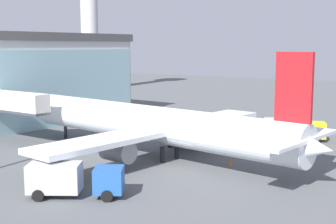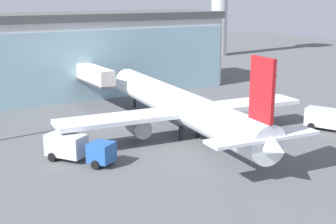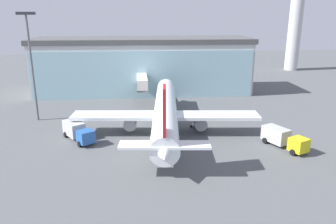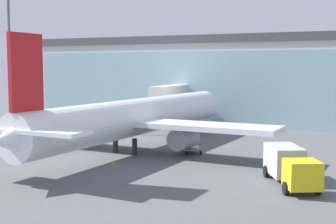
{
  "view_description": "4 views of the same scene",
  "coord_description": "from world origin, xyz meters",
  "px_view_note": "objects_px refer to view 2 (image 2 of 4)",
  "views": [
    {
      "loc": [
        -37.56,
        -22.89,
        11.66
      ],
      "look_at": [
        3.39,
        3.96,
        4.64
      ],
      "focal_mm": 50.0,
      "sensor_mm": 36.0,
      "label": 1
    },
    {
      "loc": [
        -29.2,
        -39.83,
        16.38
      ],
      "look_at": [
        1.5,
        7.11,
        2.24
      ],
      "focal_mm": 50.0,
      "sensor_mm": 36.0,
      "label": 2
    },
    {
      "loc": [
        -4.75,
        -47.29,
        19.24
      ],
      "look_at": [
        2.48,
        6.7,
        2.72
      ],
      "focal_mm": 35.0,
      "sensor_mm": 36.0,
      "label": 3
    },
    {
      "loc": [
        21.33,
        -39.56,
        8.62
      ],
      "look_at": [
        4.43,
        7.04,
        3.89
      ],
      "focal_mm": 50.0,
      "sensor_mm": 36.0,
      "label": 4
    }
  ],
  "objects_px": {
    "baggage_cart": "(216,122)",
    "safety_cone_nose": "(234,147)",
    "catering_truck": "(77,148)",
    "jet_bridge": "(90,75)",
    "fuel_truck": "(334,119)",
    "airplane": "(181,106)",
    "safety_cone_wingtip": "(65,153)"
  },
  "relations": [
    {
      "from": "baggage_cart",
      "to": "jet_bridge",
      "type": "bearing_deg",
      "value": 174.9
    },
    {
      "from": "fuel_truck",
      "to": "baggage_cart",
      "type": "relative_size",
      "value": 2.35
    },
    {
      "from": "jet_bridge",
      "to": "airplane",
      "type": "bearing_deg",
      "value": -170.12
    },
    {
      "from": "fuel_truck",
      "to": "baggage_cart",
      "type": "bearing_deg",
      "value": -155.35
    },
    {
      "from": "jet_bridge",
      "to": "fuel_truck",
      "type": "bearing_deg",
      "value": -144.67
    },
    {
      "from": "catering_truck",
      "to": "safety_cone_nose",
      "type": "distance_m",
      "value": 16.7
    },
    {
      "from": "safety_cone_nose",
      "to": "safety_cone_wingtip",
      "type": "height_order",
      "value": "same"
    },
    {
      "from": "baggage_cart",
      "to": "safety_cone_nose",
      "type": "bearing_deg",
      "value": -56.49
    },
    {
      "from": "airplane",
      "to": "jet_bridge",
      "type": "bearing_deg",
      "value": 15.49
    },
    {
      "from": "fuel_truck",
      "to": "safety_cone_nose",
      "type": "height_order",
      "value": "fuel_truck"
    },
    {
      "from": "baggage_cart",
      "to": "safety_cone_nose",
      "type": "height_order",
      "value": "baggage_cart"
    },
    {
      "from": "jet_bridge",
      "to": "safety_cone_wingtip",
      "type": "bearing_deg",
      "value": 150.92
    },
    {
      "from": "jet_bridge",
      "to": "fuel_truck",
      "type": "relative_size",
      "value": 1.72
    },
    {
      "from": "safety_cone_wingtip",
      "to": "baggage_cart",
      "type": "bearing_deg",
      "value": 0.5
    },
    {
      "from": "fuel_truck",
      "to": "safety_cone_wingtip",
      "type": "distance_m",
      "value": 32.47
    },
    {
      "from": "catering_truck",
      "to": "safety_cone_nose",
      "type": "height_order",
      "value": "catering_truck"
    },
    {
      "from": "airplane",
      "to": "safety_cone_wingtip",
      "type": "distance_m",
      "value": 14.93
    },
    {
      "from": "jet_bridge",
      "to": "airplane",
      "type": "relative_size",
      "value": 0.34
    },
    {
      "from": "baggage_cart",
      "to": "safety_cone_wingtip",
      "type": "distance_m",
      "value": 20.44
    },
    {
      "from": "fuel_truck",
      "to": "safety_cone_wingtip",
      "type": "bearing_deg",
      "value": -129.84
    },
    {
      "from": "jet_bridge",
      "to": "catering_truck",
      "type": "bearing_deg",
      "value": 154.69
    },
    {
      "from": "airplane",
      "to": "baggage_cart",
      "type": "distance_m",
      "value": 6.57
    },
    {
      "from": "catering_truck",
      "to": "fuel_truck",
      "type": "height_order",
      "value": "same"
    },
    {
      "from": "catering_truck",
      "to": "baggage_cart",
      "type": "relative_size",
      "value": 2.28
    },
    {
      "from": "catering_truck",
      "to": "baggage_cart",
      "type": "xyz_separation_m",
      "value": [
        20.05,
        2.7,
        -0.97
      ]
    },
    {
      "from": "jet_bridge",
      "to": "catering_truck",
      "type": "xyz_separation_m",
      "value": [
        -11.41,
        -22.14,
        -3.22
      ]
    },
    {
      "from": "baggage_cart",
      "to": "safety_cone_wingtip",
      "type": "relative_size",
      "value": 5.86
    },
    {
      "from": "jet_bridge",
      "to": "catering_truck",
      "type": "height_order",
      "value": "jet_bridge"
    },
    {
      "from": "catering_truck",
      "to": "fuel_truck",
      "type": "xyz_separation_m",
      "value": [
        30.61,
        -7.03,
        0.0
      ]
    },
    {
      "from": "jet_bridge",
      "to": "safety_cone_wingtip",
      "type": "relative_size",
      "value": 23.76
    },
    {
      "from": "jet_bridge",
      "to": "safety_cone_nose",
      "type": "distance_m",
      "value": 28.68
    },
    {
      "from": "baggage_cart",
      "to": "safety_cone_nose",
      "type": "distance_m",
      "value": 9.68
    }
  ]
}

